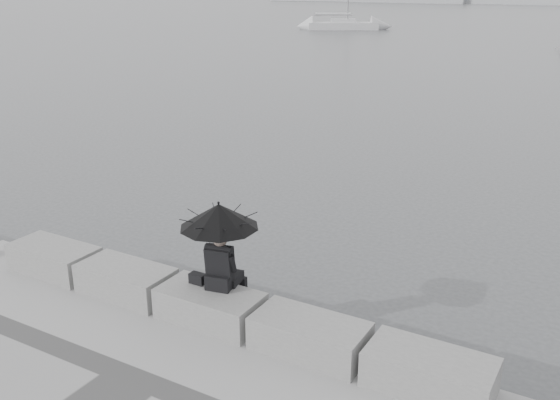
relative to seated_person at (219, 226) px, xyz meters
The scene contains 9 objects.
ground 2.03m from the seated_person, 106.57° to the left, with size 360.00×360.00×0.00m, color #414345.
stone_block_far_left 3.70m from the seated_person, behind, with size 1.60×0.80×0.50m, color slate.
stone_block_left 2.19m from the seated_person, behind, with size 1.60×0.80×0.50m, color slate.
stone_block_centre 1.28m from the seated_person, 112.02° to the right, with size 1.60×0.80×0.50m, color slate.
stone_block_right 2.06m from the seated_person, ahead, with size 1.60×0.80×0.50m, color slate.
stone_block_far_right 3.56m from the seated_person, ahead, with size 1.60×0.80×0.50m, color slate.
seated_person is the anchor object (origin of this frame).
bag 1.01m from the seated_person, behind, with size 0.25×0.14×0.16m, color black.
sailboat_left 66.83m from the seated_person, 112.92° to the left, with size 8.13×5.94×12.90m.
Camera 1 is at (5.10, -7.17, 5.42)m, focal length 40.00 mm.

